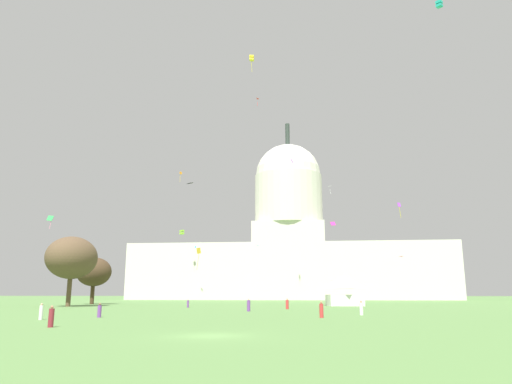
{
  "coord_description": "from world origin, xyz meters",
  "views": [
    {
      "loc": [
        5.86,
        -29.03,
        2.52
      ],
      "look_at": [
        -5.91,
        80.19,
        26.15
      ],
      "focal_mm": 33.04,
      "sensor_mm": 36.0,
      "label": 1
    }
  ],
  "objects_px": {
    "kite_blue_low": "(259,247)",
    "kite_yellow_high": "(252,58)",
    "kite_turquoise_high": "(439,4)",
    "person_white_deep_crowd": "(41,312)",
    "kite_violet_high": "(292,162)",
    "person_purple_front_center": "(249,306)",
    "kite_gold_low": "(199,253)",
    "person_purple_mid_right": "(188,304)",
    "kite_green_low": "(50,219)",
    "capitol_building": "(289,244)",
    "person_purple_lawn_far_right": "(99,311)",
    "person_white_near_tree_east": "(361,309)",
    "person_red_front_left": "(321,310)",
    "kite_magenta_low": "(333,224)",
    "kite_red_high": "(259,100)",
    "tree_west_mid": "(72,258)",
    "kite_pink_low": "(402,258)",
    "kite_black_mid": "(193,185)",
    "kite_orange_high": "(181,173)",
    "person_maroon_back_center": "(51,317)",
    "kite_cyan_mid": "(195,247)",
    "kite_violet_mid": "(399,206)",
    "person_red_front_right": "(287,304)",
    "kite_white_high": "(331,187)",
    "kite_lime_mid": "(182,232)",
    "event_tent": "(344,290)",
    "tree_west_near": "(94,272)"
  },
  "relations": [
    {
      "from": "kite_blue_low",
      "to": "kite_yellow_high",
      "type": "distance_m",
      "value": 58.33
    },
    {
      "from": "kite_yellow_high",
      "to": "kite_turquoise_high",
      "type": "relative_size",
      "value": 3.3
    },
    {
      "from": "person_white_deep_crowd",
      "to": "kite_violet_high",
      "type": "bearing_deg",
      "value": 76.31
    },
    {
      "from": "person_purple_front_center",
      "to": "kite_gold_low",
      "type": "height_order",
      "value": "kite_gold_low"
    },
    {
      "from": "person_purple_mid_right",
      "to": "kite_green_low",
      "type": "relative_size",
      "value": 0.62
    },
    {
      "from": "capitol_building",
      "to": "person_purple_lawn_far_right",
      "type": "relative_size",
      "value": 82.79
    },
    {
      "from": "person_white_near_tree_east",
      "to": "person_red_front_left",
      "type": "bearing_deg",
      "value": 64.22
    },
    {
      "from": "person_white_near_tree_east",
      "to": "kite_magenta_low",
      "type": "bearing_deg",
      "value": -76.54
    },
    {
      "from": "person_white_deep_crowd",
      "to": "kite_red_high",
      "type": "height_order",
      "value": "kite_red_high"
    },
    {
      "from": "tree_west_mid",
      "to": "kite_turquoise_high",
      "type": "height_order",
      "value": "kite_turquoise_high"
    },
    {
      "from": "tree_west_mid",
      "to": "kite_violet_high",
      "type": "bearing_deg",
      "value": 56.01
    },
    {
      "from": "kite_pink_low",
      "to": "kite_turquoise_high",
      "type": "distance_m",
      "value": 93.28
    },
    {
      "from": "kite_black_mid",
      "to": "kite_orange_high",
      "type": "bearing_deg",
      "value": -38.75
    },
    {
      "from": "kite_magenta_low",
      "to": "person_maroon_back_center",
      "type": "bearing_deg",
      "value": 77.37
    },
    {
      "from": "person_purple_lawn_far_right",
      "to": "kite_cyan_mid",
      "type": "bearing_deg",
      "value": 145.75
    },
    {
      "from": "kite_pink_low",
      "to": "kite_red_high",
      "type": "relative_size",
      "value": 0.87
    },
    {
      "from": "kite_orange_high",
      "to": "kite_violet_high",
      "type": "height_order",
      "value": "kite_violet_high"
    },
    {
      "from": "kite_green_low",
      "to": "kite_blue_low",
      "type": "bearing_deg",
      "value": -66.62
    },
    {
      "from": "kite_black_mid",
      "to": "person_red_front_left",
      "type": "bearing_deg",
      "value": 170.06
    },
    {
      "from": "person_red_front_left",
      "to": "person_maroon_back_center",
      "type": "height_order",
      "value": "person_red_front_left"
    },
    {
      "from": "kite_cyan_mid",
      "to": "kite_gold_low",
      "type": "xyz_separation_m",
      "value": [
        16.44,
        -65.68,
        -7.62
      ]
    },
    {
      "from": "capitol_building",
      "to": "kite_turquoise_high",
      "type": "height_order",
      "value": "capitol_building"
    },
    {
      "from": "kite_violet_mid",
      "to": "kite_blue_low",
      "type": "height_order",
      "value": "kite_violet_mid"
    },
    {
      "from": "person_white_deep_crowd",
      "to": "kite_violet_high",
      "type": "distance_m",
      "value": 116.37
    },
    {
      "from": "tree_west_mid",
      "to": "kite_yellow_high",
      "type": "height_order",
      "value": "kite_yellow_high"
    },
    {
      "from": "person_red_front_right",
      "to": "kite_violet_high",
      "type": "height_order",
      "value": "kite_violet_high"
    },
    {
      "from": "person_red_front_left",
      "to": "kite_white_high",
      "type": "bearing_deg",
      "value": 59.87
    },
    {
      "from": "tree_west_mid",
      "to": "kite_lime_mid",
      "type": "distance_m",
      "value": 55.57
    },
    {
      "from": "event_tent",
      "to": "kite_green_low",
      "type": "bearing_deg",
      "value": -163.91
    },
    {
      "from": "person_purple_mid_right",
      "to": "kite_violet_mid",
      "type": "distance_m",
      "value": 52.91
    },
    {
      "from": "kite_lime_mid",
      "to": "kite_white_high",
      "type": "bearing_deg",
      "value": -38.55
    },
    {
      "from": "kite_lime_mid",
      "to": "kite_orange_high",
      "type": "bearing_deg",
      "value": 55.85
    },
    {
      "from": "event_tent",
      "to": "kite_violet_high",
      "type": "distance_m",
      "value": 67.14
    },
    {
      "from": "tree_west_near",
      "to": "kite_gold_low",
      "type": "bearing_deg",
      "value": -14.19
    },
    {
      "from": "person_red_front_left",
      "to": "kite_violet_high",
      "type": "relative_size",
      "value": 0.44
    },
    {
      "from": "kite_orange_high",
      "to": "kite_violet_high",
      "type": "xyz_separation_m",
      "value": [
        38.96,
        -5.62,
        1.38
      ]
    },
    {
      "from": "kite_blue_low",
      "to": "kite_green_low",
      "type": "xyz_separation_m",
      "value": [
        -29.42,
        -64.82,
        -1.2
      ]
    },
    {
      "from": "person_white_deep_crowd",
      "to": "kite_pink_low",
      "type": "distance_m",
      "value": 123.27
    },
    {
      "from": "kite_magenta_low",
      "to": "kite_turquoise_high",
      "type": "distance_m",
      "value": 39.15
    },
    {
      "from": "tree_west_near",
      "to": "person_white_near_tree_east",
      "type": "bearing_deg",
      "value": -41.22
    },
    {
      "from": "kite_white_high",
      "to": "person_white_near_tree_east",
      "type": "bearing_deg",
      "value": 141.06
    },
    {
      "from": "kite_black_mid",
      "to": "kite_white_high",
      "type": "height_order",
      "value": "kite_white_high"
    },
    {
      "from": "kite_red_high",
      "to": "kite_lime_mid",
      "type": "bearing_deg",
      "value": 61.29
    },
    {
      "from": "capitol_building",
      "to": "person_red_front_right",
      "type": "relative_size",
      "value": 74.65
    },
    {
      "from": "kite_lime_mid",
      "to": "kite_yellow_high",
      "type": "bearing_deg",
      "value": -113.34
    },
    {
      "from": "person_maroon_back_center",
      "to": "person_purple_mid_right",
      "type": "bearing_deg",
      "value": -9.52
    },
    {
      "from": "kite_violet_mid",
      "to": "kite_white_high",
      "type": "xyz_separation_m",
      "value": [
        -12.75,
        46.66,
        15.23
      ]
    },
    {
      "from": "kite_blue_low",
      "to": "kite_pink_low",
      "type": "relative_size",
      "value": 0.97
    },
    {
      "from": "person_maroon_back_center",
      "to": "kite_blue_low",
      "type": "xyz_separation_m",
      "value": [
        5.24,
        105.27,
        15.39
      ]
    },
    {
      "from": "person_purple_mid_right",
      "to": "kite_red_high",
      "type": "height_order",
      "value": "kite_red_high"
    }
  ]
}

